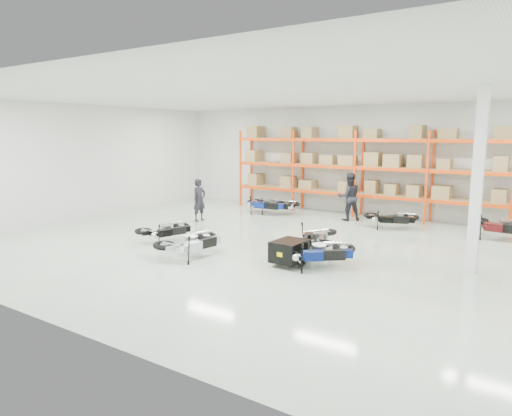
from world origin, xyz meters
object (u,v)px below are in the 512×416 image
Objects in this scene: moto_blue_centre at (318,247)px; person_left at (199,200)px; moto_back_d at (503,222)px; trailer at (290,251)px; moto_back_b at (276,202)px; person_back at (349,197)px; moto_touring_right at (317,234)px; moto_silver_left at (191,239)px; moto_black_far_left at (166,227)px; moto_back_a at (267,201)px; moto_back_c at (391,215)px.

person_left is (-6.62, 3.24, 0.28)m from moto_blue_centre.
moto_back_d is at bearing -68.99° from moto_blue_centre.
moto_back_b is (-4.22, 6.40, 0.13)m from trailer.
person_back is (-1.10, 6.71, 0.55)m from trailer.
person_back is (-1.10, 5.11, 0.40)m from moto_touring_right.
moto_silver_left is 7.70m from person_back.
moto_back_b is (0.28, 6.27, 0.03)m from moto_black_far_left.
moto_back_d reaches higher than trailer.
moto_back_b is at bearing 126.41° from trailer.
moto_touring_right is 0.95× the size of moto_back_a.
moto_back_a is at bearing -20.13° from person_left.
person_left is (-10.22, -2.80, 0.23)m from moto_back_d.
person_back reaches higher than moto_back_b.
moto_silver_left is 7.19m from moto_back_a.
moto_back_b is (0.26, 0.30, -0.05)m from moto_back_a.
person_back is at bearing -22.73° from moto_blue_centre.
moto_blue_centre is 7.03m from moto_back_d.
trailer is 6.82m from person_back.
moto_blue_centre is at bearing 18.47° from trailer.
person_back reaches higher than moto_blue_centre.
moto_silver_left is 7.64m from moto_back_c.
trailer is 0.84× the size of person_back.
moto_blue_centre is 6.77m from person_back.
moto_silver_left is 1.08× the size of moto_back_c.
moto_blue_centre is 0.97× the size of moto_back_a.
moto_back_d reaches higher than moto_black_far_left.
moto_black_far_left is 0.87× the size of moto_back_a.
trailer is 7.57m from moto_back_a.
moto_touring_right is 0.90× the size of moto_back_d.
moto_touring_right is at bearing -137.34° from moto_back_a.
moto_blue_centre reaches higher than moto_back_c.
trailer is at bearing 153.97° from moto_back_c.
moto_silver_left is at bearing -133.73° from person_left.
person_left is (-6.71, -2.58, 0.32)m from moto_back_c.
moto_silver_left is 0.93× the size of moto_back_d.
moto_touring_right is 6.39m from moto_back_b.
moto_silver_left is at bearing 142.41° from moto_back_d.
moto_silver_left is at bearing 179.63° from moto_back_b.
moto_black_far_left is at bearing 179.36° from moto_touring_right.
moto_blue_centre is at bearing 67.18° from person_back.
moto_back_a is 0.39m from moto_back_b.
moto_back_a reaches higher than moto_black_far_left.
trailer is 6.86m from person_left.
moto_back_d is (4.30, 6.24, 0.21)m from trailer.
moto_back_a is (-5.18, 5.91, 0.02)m from moto_blue_centre.
moto_black_far_left is 0.82× the size of moto_back_d.
moto_back_d reaches higher than moto_back_b.
moto_black_far_left is 0.96× the size of moto_back_c.
moto_back_d reaches higher than moto_blue_centre.
trailer is at bearing -162.85° from moto_black_far_left.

